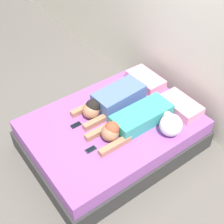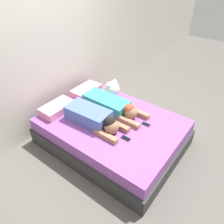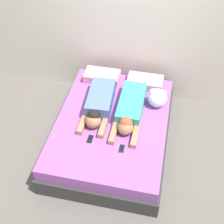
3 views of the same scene
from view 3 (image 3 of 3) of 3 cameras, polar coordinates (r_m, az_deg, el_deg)
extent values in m
plane|color=#5B5651|center=(4.40, 0.00, -5.48)|extent=(12.00, 12.00, 0.00)
cube|color=beige|center=(4.45, 3.23, 16.88)|extent=(12.00, 0.06, 2.60)
cube|color=#2D2D2D|center=(4.30, 0.00, -4.39)|extent=(1.49, 2.00, 0.26)
cube|color=#8C4C9E|center=(4.13, 0.00, -2.39)|extent=(1.43, 1.94, 0.19)
cube|color=pink|center=(4.65, -1.84, 6.57)|extent=(0.51, 0.29, 0.12)
cube|color=pink|center=(4.57, 6.06, 5.49)|extent=(0.51, 0.29, 0.12)
cube|color=#4C66A5|center=(4.21, -2.06, 2.45)|extent=(0.36, 0.66, 0.21)
sphere|color=#A37051|center=(3.93, -3.46, -1.56)|extent=(0.20, 0.20, 0.20)
sphere|color=black|center=(3.91, -3.40, -0.83)|extent=(0.17, 0.17, 0.17)
cube|color=#A37051|center=(4.00, -5.35, -2.06)|extent=(0.07, 0.35, 0.07)
cube|color=#A37051|center=(3.94, -1.56, -2.67)|extent=(0.07, 0.35, 0.07)
cube|color=teal|center=(4.17, 3.58, 1.55)|extent=(0.32, 0.73, 0.17)
sphere|color=#A37051|center=(3.85, 2.47, -2.85)|extent=(0.20, 0.20, 0.20)
sphere|color=#99472D|center=(3.83, 2.56, -2.14)|extent=(0.17, 0.17, 0.17)
cube|color=#A37051|center=(3.89, 0.42, -3.51)|extent=(0.07, 0.40, 0.07)
cube|color=#A37051|center=(3.86, 4.32, -4.12)|extent=(0.07, 0.40, 0.07)
cube|color=black|center=(3.86, -4.02, -4.95)|extent=(0.06, 0.12, 0.01)
cube|color=black|center=(3.85, -4.03, -4.89)|extent=(0.05, 0.11, 0.00)
cube|color=#2D2D33|center=(3.75, 1.79, -6.70)|extent=(0.06, 0.12, 0.01)
cube|color=black|center=(3.75, 1.79, -6.65)|extent=(0.05, 0.11, 0.00)
sphere|color=white|center=(4.23, 8.30, 2.55)|extent=(0.26, 0.26, 0.26)
sphere|color=white|center=(4.17, 7.48, 3.67)|extent=(0.09, 0.09, 0.09)
sphere|color=white|center=(4.16, 9.40, 3.38)|extent=(0.09, 0.09, 0.09)
camera|label=1|loc=(1.96, 63.03, 9.69)|focal=50.00mm
camera|label=2|loc=(3.00, -49.10, 10.40)|focal=35.00mm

